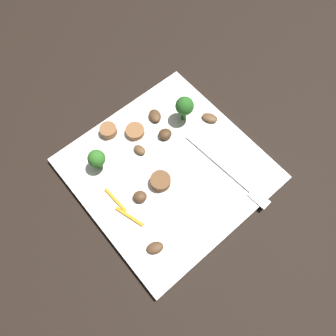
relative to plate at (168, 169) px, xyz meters
name	(u,v)px	position (x,y,z in m)	size (l,w,h in m)	color
ground_plane	(168,171)	(0.00, 0.00, -0.01)	(1.40, 1.40, 0.00)	black
plate	(168,169)	(0.00, 0.00, 0.00)	(0.30, 0.30, 0.01)	white
fork	(232,175)	(0.08, 0.07, 0.01)	(0.18, 0.03, 0.00)	silver
broccoli_floret_0	(185,106)	(-0.06, 0.09, 0.04)	(0.03, 0.03, 0.05)	#296420
broccoli_floret_1	(97,159)	(-0.08, -0.09, 0.03)	(0.03, 0.03, 0.04)	#347525
sausage_slice_0	(135,131)	(-0.09, 0.00, 0.01)	(0.03, 0.03, 0.01)	brown
sausage_slice_1	(160,181)	(0.01, -0.03, 0.01)	(0.03, 0.03, 0.02)	brown
sausage_slice_2	(108,131)	(-0.12, -0.04, 0.01)	(0.03, 0.03, 0.01)	brown
mushroom_0	(210,118)	(-0.03, 0.12, 0.01)	(0.03, 0.02, 0.01)	brown
mushroom_1	(140,150)	(-0.06, -0.02, 0.01)	(0.02, 0.02, 0.01)	brown
mushroom_2	(165,134)	(-0.05, 0.04, 0.01)	(0.02, 0.02, 0.01)	#422B19
mushroom_3	(155,116)	(-0.09, 0.05, 0.01)	(0.03, 0.02, 0.01)	#4C331E
mushroom_4	(140,197)	(0.01, -0.07, 0.01)	(0.02, 0.02, 0.01)	#4C331E
mushroom_5	(155,248)	(0.09, -0.10, 0.01)	(0.03, 0.02, 0.01)	#4C331E
pepper_strip_0	(130,216)	(0.03, -0.10, 0.01)	(0.05, 0.00, 0.00)	orange
pepper_strip_1	(116,200)	(-0.01, -0.10, 0.01)	(0.05, 0.00, 0.00)	orange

